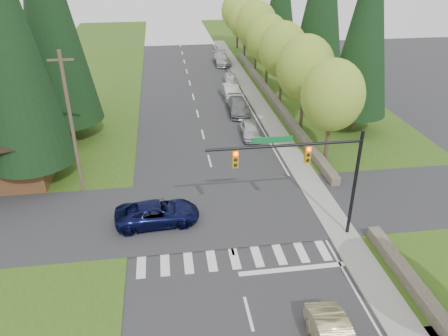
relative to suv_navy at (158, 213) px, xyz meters
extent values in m
plane|color=#28282B|center=(4.23, -7.27, -0.73)|extent=(120.00, 120.00, 0.00)
cube|color=#2E5115|center=(17.23, 12.73, -0.70)|extent=(14.00, 110.00, 0.06)
cube|color=#2E5115|center=(-8.77, 12.73, -0.70)|extent=(14.00, 110.00, 0.06)
cube|color=#28282B|center=(4.23, 0.73, -0.73)|extent=(120.00, 8.00, 0.10)
cube|color=gray|center=(11.13, 14.73, -0.66)|extent=(1.80, 80.00, 0.13)
cube|color=gray|center=(10.28, 14.73, -0.66)|extent=(0.20, 80.00, 0.13)
cube|color=#4C4438|center=(12.83, -10.27, -0.38)|extent=(0.70, 14.00, 0.70)
cube|color=#4C4438|center=(12.83, 22.73, -0.38)|extent=(0.70, 40.00, 0.70)
cylinder|color=black|center=(11.43, -2.77, 2.67)|extent=(0.20, 0.20, 6.80)
cylinder|color=black|center=(7.13, -2.77, 5.47)|extent=(8.60, 0.16, 0.16)
cube|color=#0C662D|center=(6.43, -2.72, 5.82)|extent=(2.20, 0.04, 0.35)
cube|color=#BF8C0C|center=(8.43, -2.77, 4.87)|extent=(0.32, 0.24, 1.00)
sphere|color=#FF0C05|center=(8.43, -2.91, 5.22)|extent=(0.22, 0.22, 0.22)
cube|color=#BF8C0C|center=(4.43, -2.77, 4.87)|extent=(0.32, 0.24, 1.00)
sphere|color=#FF0C05|center=(4.43, -2.91, 5.22)|extent=(0.22, 0.22, 0.22)
cube|color=#4C2D19|center=(-10.77, 7.73, 0.87)|extent=(6.00, 6.00, 3.20)
cube|color=black|center=(-10.77, 7.73, 2.82)|extent=(6.60, 6.60, 0.70)
cone|color=black|center=(-10.77, 7.73, 3.87)|extent=(8.40, 8.40, 1.60)
cylinder|color=#473828|center=(-5.27, 4.73, 4.27)|extent=(0.24, 0.24, 10.00)
cube|color=#473828|center=(-5.27, 4.73, 8.67)|extent=(1.60, 0.10, 0.12)
cylinder|color=#38281C|center=(13.43, 6.73, 1.65)|extent=(0.32, 0.32, 4.76)
ellipsoid|color=olive|center=(13.43, 6.73, 4.88)|extent=(4.80, 4.80, 5.52)
cylinder|color=#38281C|center=(13.53, 13.73, 1.74)|extent=(0.32, 0.32, 4.93)
ellipsoid|color=olive|center=(13.53, 13.73, 5.08)|extent=(5.20, 5.20, 5.98)
cylinder|color=#38281C|center=(13.33, 20.73, 1.79)|extent=(0.32, 0.32, 5.04)
ellipsoid|color=olive|center=(13.33, 20.73, 5.21)|extent=(5.00, 5.00, 5.75)
cylinder|color=#38281C|center=(13.43, 27.73, 1.68)|extent=(0.32, 0.32, 4.82)
ellipsoid|color=olive|center=(13.43, 27.73, 4.95)|extent=(5.00, 5.00, 5.75)
cylinder|color=#38281C|center=(13.53, 34.73, 1.85)|extent=(0.32, 0.32, 5.15)
ellipsoid|color=olive|center=(13.53, 34.73, 5.34)|extent=(5.40, 5.40, 6.21)
cylinder|color=#38281C|center=(13.33, 41.73, 1.62)|extent=(0.32, 0.32, 4.70)
ellipsoid|color=olive|center=(13.33, 41.73, 4.82)|extent=(4.80, 4.80, 5.52)
cylinder|color=#38281C|center=(13.43, 48.73, 1.76)|extent=(0.32, 0.32, 4.98)
ellipsoid|color=olive|center=(13.43, 48.73, 5.15)|extent=(5.20, 5.20, 5.98)
cylinder|color=#38281C|center=(-8.77, 6.73, 0.27)|extent=(0.50, 0.50, 2.00)
cone|color=black|center=(-8.77, 6.73, 10.07)|extent=(6.12, 6.12, 18.00)
cylinder|color=#38281C|center=(-11.77, 10.73, 0.27)|extent=(0.50, 0.50, 2.00)
cylinder|color=#38281C|center=(-7.77, 14.73, 0.27)|extent=(0.50, 0.50, 2.00)
cone|color=black|center=(-7.77, 14.73, 10.57)|extent=(6.46, 6.46, 19.00)
cylinder|color=#38281C|center=(-9.77, 20.73, 0.27)|extent=(0.50, 0.50, 2.00)
cone|color=black|center=(-9.77, 20.73, 9.57)|extent=(5.78, 5.78, 17.00)
cylinder|color=#38281C|center=(18.23, 12.73, 0.27)|extent=(0.50, 0.50, 2.00)
cone|color=black|center=(18.23, 12.73, 9.07)|extent=(5.44, 5.44, 16.00)
cylinder|color=#38281C|center=(19.23, 26.73, 0.27)|extent=(0.50, 0.50, 2.00)
cylinder|color=#38281C|center=(18.23, 40.73, 0.27)|extent=(0.50, 0.50, 2.00)
imported|color=#0A0E36|center=(0.00, 0.00, 0.00)|extent=(5.39, 2.76, 1.45)
imported|color=silver|center=(8.43, 12.53, -0.05)|extent=(1.86, 4.08, 1.36)
imported|color=slate|center=(8.43, 18.65, 0.00)|extent=(2.22, 5.09, 1.46)
imported|color=silver|center=(8.43, 23.50, 0.06)|extent=(1.68, 4.80, 1.58)
imported|color=silver|center=(9.25, 29.16, -0.08)|extent=(1.84, 3.89, 1.29)
imported|color=#B2B2B7|center=(9.52, 38.67, 0.04)|extent=(2.19, 5.32, 1.54)
camera|label=1|loc=(0.87, -23.27, 15.22)|focal=35.00mm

